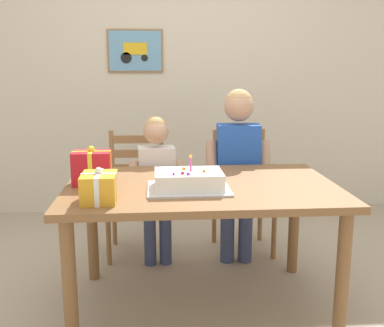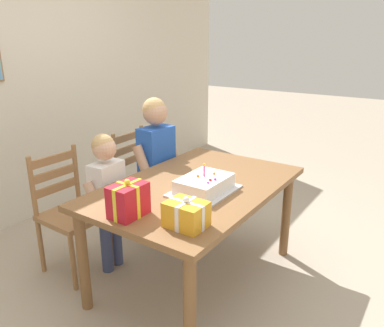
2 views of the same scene
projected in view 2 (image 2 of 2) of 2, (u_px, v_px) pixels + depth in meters
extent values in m
plane|color=tan|center=(196.00, 277.00, 2.84)|extent=(20.00, 20.00, 0.00)
cube|color=beige|center=(20.00, 84.00, 3.47)|extent=(6.40, 0.08, 2.60)
cube|color=brown|center=(196.00, 187.00, 2.61)|extent=(1.52, 0.99, 0.04)
cylinder|color=brown|center=(190.00, 311.00, 1.98)|extent=(0.07, 0.07, 0.71)
cylinder|color=brown|center=(286.00, 215.00, 3.04)|extent=(0.07, 0.07, 0.71)
cylinder|color=brown|center=(83.00, 261.00, 2.42)|extent=(0.07, 0.07, 0.71)
cylinder|color=brown|center=(200.00, 192.00, 3.48)|extent=(0.07, 0.07, 0.71)
cube|color=silver|center=(204.00, 191.00, 2.48)|extent=(0.44, 0.34, 0.01)
cube|color=white|center=(204.00, 184.00, 2.46)|extent=(0.36, 0.26, 0.09)
cylinder|color=#E04C9E|center=(204.00, 171.00, 2.45)|extent=(0.01, 0.01, 0.07)
sphere|color=yellow|center=(204.00, 165.00, 2.44)|extent=(0.02, 0.02, 0.02)
sphere|color=orange|center=(214.00, 174.00, 2.49)|extent=(0.02, 0.02, 0.02)
sphere|color=orange|center=(198.00, 176.00, 2.45)|extent=(0.02, 0.02, 0.02)
sphere|color=red|center=(210.00, 180.00, 2.38)|extent=(0.02, 0.02, 0.02)
sphere|color=purple|center=(215.00, 179.00, 2.39)|extent=(0.02, 0.02, 0.02)
sphere|color=purple|center=(208.00, 183.00, 2.34)|extent=(0.01, 0.01, 0.01)
cube|color=gold|center=(186.00, 214.00, 2.01)|extent=(0.17, 0.21, 0.14)
cube|color=white|center=(186.00, 214.00, 2.01)|extent=(0.17, 0.02, 0.14)
cube|color=white|center=(186.00, 214.00, 2.01)|extent=(0.02, 0.22, 0.14)
sphere|color=white|center=(186.00, 200.00, 1.98)|extent=(0.04, 0.04, 0.04)
cube|color=red|center=(128.00, 200.00, 2.12)|extent=(0.21, 0.15, 0.19)
cube|color=yellow|center=(128.00, 200.00, 2.12)|extent=(0.22, 0.02, 0.19)
cube|color=yellow|center=(128.00, 200.00, 2.12)|extent=(0.02, 0.16, 0.19)
sphere|color=yellow|center=(127.00, 182.00, 2.09)|extent=(0.04, 0.04, 0.04)
cube|color=#996B42|center=(75.00, 215.00, 2.82)|extent=(0.43, 0.43, 0.04)
cylinder|color=#996B42|center=(114.00, 240.00, 2.93)|extent=(0.04, 0.04, 0.43)
cylinder|color=#996B42|center=(73.00, 263.00, 2.64)|extent=(0.04, 0.04, 0.43)
cylinder|color=#996B42|center=(82.00, 227.00, 3.14)|extent=(0.04, 0.04, 0.43)
cylinder|color=#996B42|center=(41.00, 246.00, 2.85)|extent=(0.04, 0.04, 0.43)
cylinder|color=#996B42|center=(76.00, 172.00, 2.99)|extent=(0.04, 0.04, 0.45)
cylinder|color=#996B42|center=(32.00, 187.00, 2.70)|extent=(0.04, 0.04, 0.45)
cube|color=#996B42|center=(56.00, 188.00, 2.87)|extent=(0.36, 0.03, 0.06)
cube|color=#996B42|center=(55.00, 174.00, 2.83)|extent=(0.36, 0.03, 0.06)
cube|color=#996B42|center=(53.00, 159.00, 2.80)|extent=(0.36, 0.03, 0.06)
cube|color=#996B42|center=(146.00, 183.00, 3.45)|extent=(0.44, 0.44, 0.04)
cylinder|color=#996B42|center=(176.00, 203.00, 3.58)|extent=(0.04, 0.04, 0.43)
cylinder|color=#996B42|center=(151.00, 219.00, 3.28)|extent=(0.04, 0.04, 0.43)
cylinder|color=#996B42|center=(144.00, 195.00, 3.77)|extent=(0.04, 0.04, 0.43)
cylinder|color=#996B42|center=(118.00, 209.00, 3.47)|extent=(0.04, 0.04, 0.43)
cylinder|color=#996B42|center=(142.00, 149.00, 3.62)|extent=(0.04, 0.04, 0.45)
cylinder|color=#996B42|center=(115.00, 159.00, 3.32)|extent=(0.04, 0.04, 0.45)
cube|color=#996B42|center=(129.00, 161.00, 3.49)|extent=(0.36, 0.04, 0.06)
cube|color=#996B42|center=(129.00, 149.00, 3.45)|extent=(0.36, 0.04, 0.06)
cube|color=#996B42|center=(128.00, 137.00, 3.42)|extent=(0.36, 0.04, 0.06)
cylinder|color=#38426B|center=(163.00, 210.00, 3.40)|extent=(0.10, 0.10, 0.47)
cylinder|color=#38426B|center=(153.00, 215.00, 3.30)|extent=(0.10, 0.10, 0.47)
cube|color=blue|center=(157.00, 158.00, 3.19)|extent=(0.30, 0.20, 0.54)
cylinder|color=tan|center=(174.00, 156.00, 3.31)|extent=(0.09, 0.23, 0.36)
cylinder|color=tan|center=(144.00, 167.00, 3.03)|extent=(0.09, 0.23, 0.36)
sphere|color=tan|center=(155.00, 113.00, 3.06)|extent=(0.20, 0.20, 0.20)
sphere|color=tan|center=(154.00, 109.00, 3.06)|extent=(0.19, 0.19, 0.19)
cylinder|color=#38426B|center=(116.00, 241.00, 2.96)|extent=(0.09, 0.09, 0.40)
cylinder|color=#38426B|center=(107.00, 247.00, 2.87)|extent=(0.09, 0.09, 0.40)
cube|color=white|center=(108.00, 192.00, 2.78)|extent=(0.26, 0.17, 0.46)
cylinder|color=tan|center=(125.00, 188.00, 2.90)|extent=(0.08, 0.19, 0.30)
cylinder|color=tan|center=(96.00, 203.00, 2.64)|extent=(0.08, 0.19, 0.30)
sphere|color=tan|center=(104.00, 148.00, 2.67)|extent=(0.17, 0.17, 0.17)
sphere|color=tan|center=(103.00, 145.00, 2.67)|extent=(0.16, 0.16, 0.16)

